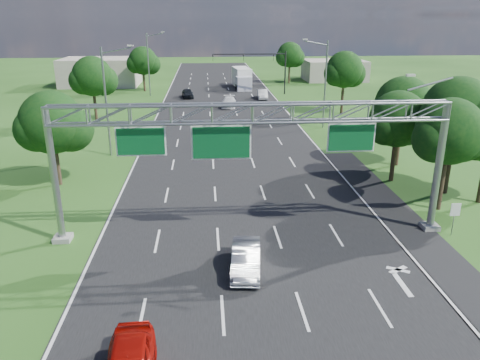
{
  "coord_description": "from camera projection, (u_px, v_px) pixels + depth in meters",
  "views": [
    {
      "loc": [
        -2.32,
        -13.71,
        12.67
      ],
      "look_at": [
        -0.37,
        12.96,
        3.21
      ],
      "focal_mm": 35.0,
      "sensor_mm": 36.0,
      "label": 1
    }
  ],
  "objects": [
    {
      "name": "tree_cluster_right",
      "position": [
        438.0,
        120.0,
        34.56
      ],
      "size": [
        9.91,
        14.6,
        8.68
      ],
      "color": "#2D2116",
      "rests_on": "ground"
    },
    {
      "name": "car_queue_a",
      "position": [
        229.0,
        102.0,
        67.8
      ],
      "size": [
        2.43,
        5.04,
        1.41
      ],
      "primitive_type": "imported",
      "rotation": [
        0.0,
        0.0,
        -0.09
      ],
      "color": "white",
      "rests_on": "ground"
    },
    {
      "name": "building_left",
      "position": [
        101.0,
        72.0,
        88.26
      ],
      "size": [
        14.0,
        10.0,
        5.0
      ],
      "primitive_type": "cube",
      "color": "#9F9486",
      "rests_on": "ground"
    },
    {
      "name": "tree_verge_lc",
      "position": [
        143.0,
        62.0,
        80.58
      ],
      "size": [
        5.76,
        4.8,
        7.62
      ],
      "color": "#2D2116",
      "rests_on": "ground"
    },
    {
      "name": "traffic_signal",
      "position": [
        264.0,
        63.0,
        77.18
      ],
      "size": [
        12.21,
        0.24,
        7.0
      ],
      "color": "black",
      "rests_on": "ground"
    },
    {
      "name": "building_right",
      "position": [
        334.0,
        70.0,
        95.36
      ],
      "size": [
        12.0,
        9.0,
        4.0
      ],
      "primitive_type": "cube",
      "color": "#9F9486",
      "rests_on": "ground"
    },
    {
      "name": "car_queue_d",
      "position": [
        262.0,
        94.0,
        74.49
      ],
      "size": [
        1.7,
        4.37,
        1.42
      ],
      "primitive_type": "imported",
      "rotation": [
        0.0,
        0.0,
        -0.05
      ],
      "color": "silver",
      "rests_on": "ground"
    },
    {
      "name": "streetlight_r_mid",
      "position": [
        324.0,
        80.0,
        53.8
      ],
      "size": [
        2.97,
        0.22,
        10.16
      ],
      "color": "gray",
      "rests_on": "ground"
    },
    {
      "name": "regulatory_sign",
      "position": [
        455.0,
        213.0,
        27.95
      ],
      "size": [
        0.6,
        0.08,
        2.1
      ],
      "color": "gray",
      "rests_on": "ground"
    },
    {
      "name": "streetlight_l_near",
      "position": [
        108.0,
        97.0,
        42.84
      ],
      "size": [
        2.97,
        0.22,
        10.16
      ],
      "color": "gray",
      "rests_on": "ground"
    },
    {
      "name": "road",
      "position": [
        231.0,
        153.0,
        45.48
      ],
      "size": [
        18.0,
        180.0,
        0.02
      ],
      "primitive_type": "cube",
      "color": "black",
      "rests_on": "ground"
    },
    {
      "name": "tree_verge_re",
      "position": [
        290.0,
        56.0,
        89.88
      ],
      "size": [
        5.76,
        4.8,
        7.84
      ],
      "color": "#2D2116",
      "rests_on": "ground"
    },
    {
      "name": "tree_verge_la",
      "position": [
        53.0,
        125.0,
        35.45
      ],
      "size": [
        5.76,
        4.8,
        7.4
      ],
      "color": "#2D2116",
      "rests_on": "ground"
    },
    {
      "name": "silver_sedan",
      "position": [
        246.0,
        259.0,
        24.34
      ],
      "size": [
        1.89,
        4.33,
        1.38
      ],
      "primitive_type": "imported",
      "rotation": [
        0.0,
        0.0,
        -0.1
      ],
      "color": "#A3A8AF",
      "rests_on": "ground"
    },
    {
      "name": "tree_verge_lb",
      "position": [
        93.0,
        78.0,
        56.72
      ],
      "size": [
        5.76,
        4.8,
        8.06
      ],
      "color": "#2D2116",
      "rests_on": "ground"
    },
    {
      "name": "streetlight_l_far",
      "position": [
        149.0,
        61.0,
        75.75
      ],
      "size": [
        2.97,
        0.22,
        10.16
      ],
      "color": "gray",
      "rests_on": "ground"
    },
    {
      "name": "car_queue_c",
      "position": [
        188.0,
        93.0,
        75.38
      ],
      "size": [
        2.16,
        4.36,
        1.43
      ],
      "primitive_type": "imported",
      "rotation": [
        0.0,
        0.0,
        0.12
      ],
      "color": "black",
      "rests_on": "ground"
    },
    {
      "name": "box_truck",
      "position": [
        242.0,
        78.0,
        85.57
      ],
      "size": [
        3.34,
        9.47,
        3.5
      ],
      "rotation": [
        0.0,
        0.0,
        0.1
      ],
      "color": "white",
      "rests_on": "ground"
    },
    {
      "name": "road_flare",
      "position": [
        397.0,
        216.0,
        31.14
      ],
      "size": [
        3.0,
        30.0,
        0.02
      ],
      "primitive_type": "cube",
      "color": "black",
      "rests_on": "ground"
    },
    {
      "name": "tree_verge_rd",
      "position": [
        345.0,
        71.0,
        61.67
      ],
      "size": [
        5.76,
        4.8,
        8.28
      ],
      "color": "#2D2116",
      "rests_on": "ground"
    },
    {
      "name": "sign_gantry",
      "position": [
        254.0,
        124.0,
        26.28
      ],
      "size": [
        23.5,
        1.0,
        9.56
      ],
      "color": "gray",
      "rests_on": "ground"
    },
    {
      "name": "ground",
      "position": [
        231.0,
        153.0,
        45.48
      ],
      "size": [
        220.0,
        220.0,
        0.0
      ],
      "primitive_type": "plane",
      "color": "#214615",
      "rests_on": "ground"
    }
  ]
}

